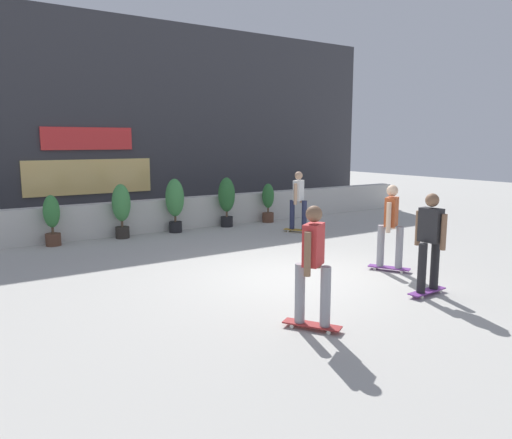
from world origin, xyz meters
name	(u,v)px	position (x,y,z in m)	size (l,w,h in m)	color
ground_plane	(300,277)	(0.00, 0.00, 0.00)	(48.00, 48.00, 0.00)	#B2AFA8
planter_wall	(169,214)	(0.00, 6.00, 0.45)	(18.00, 0.40, 0.90)	beige
building_backdrop	(120,120)	(0.00, 10.00, 3.25)	(20.00, 2.08, 6.50)	#38383D
potted_plant_0	(52,218)	(-3.25, 5.55, 0.67)	(0.39, 0.39, 1.24)	brown
potted_plant_1	(121,207)	(-1.53, 5.55, 0.82)	(0.48, 0.48, 1.43)	#2D2823
potted_plant_2	(175,201)	(-0.02, 5.55, 0.87)	(0.51, 0.51, 1.50)	black
potted_plant_3	(227,198)	(1.64, 5.55, 0.85)	(0.50, 0.50, 1.46)	black
potted_plant_4	(268,202)	(3.13, 5.55, 0.65)	(0.37, 0.37, 1.22)	brown
skater_by_wall_left	(391,224)	(1.76, -0.59, 0.94)	(0.57, 0.80, 1.70)	#72338C
skater_by_wall_right	(430,239)	(1.10, -1.99, 0.94)	(0.81, 0.56, 1.70)	#72338C
skater_far_left	(298,199)	(2.84, 3.66, 0.94)	(0.58, 0.79, 1.70)	#BF8C26
skater_mid_plaza	(313,262)	(-1.47, -2.10, 0.94)	(0.59, 0.79, 1.70)	maroon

